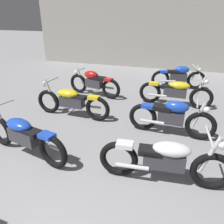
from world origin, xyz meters
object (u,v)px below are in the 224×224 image
at_px(motorcycle_right_row_1, 165,159).
at_px(motorcycle_right_row_2, 172,117).
at_px(motorcycle_left_row_2, 71,101).
at_px(motorcycle_right_row_4, 179,77).
at_px(motorcycle_right_row_3, 176,92).
at_px(motorcycle_left_row_3, 94,82).
at_px(motorcycle_left_row_1, 23,135).

distance_m(motorcycle_right_row_1, motorcycle_right_row_2, 1.67).
distance_m(motorcycle_left_row_2, motorcycle_right_row_4, 4.31).
xyz_separation_m(motorcycle_right_row_2, motorcycle_right_row_3, (-0.01, 1.84, -0.01)).
bearing_deg(motorcycle_right_row_4, motorcycle_right_row_1, -89.99).
bearing_deg(motorcycle_right_row_3, motorcycle_left_row_2, -147.98).
relative_size(motorcycle_left_row_3, motorcycle_right_row_3, 0.90).
distance_m(motorcycle_right_row_2, motorcycle_right_row_4, 3.61).
distance_m(motorcycle_right_row_1, motorcycle_right_row_3, 3.52).
bearing_deg(motorcycle_left_row_1, motorcycle_right_row_1, 0.78).
bearing_deg(motorcycle_right_row_4, motorcycle_left_row_3, -148.45).
relative_size(motorcycle_left_row_1, motorcycle_right_row_3, 0.98).
bearing_deg(motorcycle_left_row_1, motorcycle_right_row_3, 53.05).
bearing_deg(motorcycle_left_row_1, motorcycle_left_row_3, 90.10).
relative_size(motorcycle_right_row_1, motorcycle_right_row_3, 1.00).
bearing_deg(motorcycle_right_row_3, motorcycle_right_row_1, -89.68).
height_order(motorcycle_left_row_3, motorcycle_right_row_3, motorcycle_right_row_3).
relative_size(motorcycle_left_row_2, motorcycle_right_row_1, 1.00).
distance_m(motorcycle_right_row_1, motorcycle_right_row_4, 5.29).
height_order(motorcycle_left_row_3, motorcycle_right_row_1, motorcycle_right_row_1).
relative_size(motorcycle_left_row_2, motorcycle_right_row_3, 1.00).
height_order(motorcycle_left_row_1, motorcycle_left_row_3, motorcycle_left_row_1).
bearing_deg(motorcycle_right_row_2, motorcycle_right_row_4, 89.84).
height_order(motorcycle_left_row_2, motorcycle_left_row_3, motorcycle_left_row_2).
relative_size(motorcycle_right_row_2, motorcycle_right_row_3, 0.91).
bearing_deg(motorcycle_right_row_2, motorcycle_right_row_1, -89.62).
height_order(motorcycle_left_row_1, motorcycle_right_row_3, same).
relative_size(motorcycle_right_row_1, motorcycle_right_row_4, 1.12).
xyz_separation_m(motorcycle_left_row_3, motorcycle_right_row_3, (2.68, -0.11, -0.01)).
height_order(motorcycle_left_row_2, motorcycle_right_row_2, motorcycle_left_row_2).
relative_size(motorcycle_left_row_2, motorcycle_right_row_4, 1.12).
height_order(motorcycle_right_row_3, motorcycle_right_row_4, motorcycle_right_row_3).
bearing_deg(motorcycle_left_row_2, motorcycle_right_row_1, -35.46).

